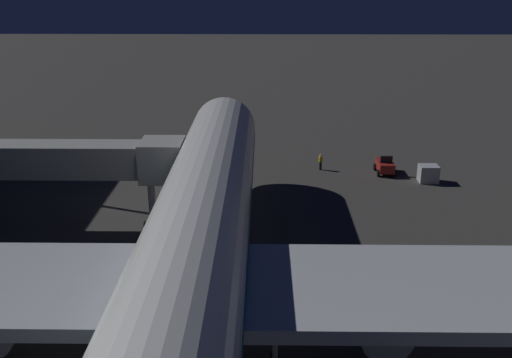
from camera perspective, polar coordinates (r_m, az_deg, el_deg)
ground_plane at (r=38.58m, az=-4.76°, el=-10.48°), size 320.00×320.00×0.00m
airliner_at_gate at (r=28.04m, az=-6.80°, el=-9.83°), size 54.00×62.68×20.04m
jet_bridge at (r=47.51m, az=-19.47°, el=1.77°), size 24.08×3.40×7.19m
baggage_tug_spare at (r=60.35m, az=12.41°, el=1.25°), size 1.86×2.79×1.95m
baggage_container_near_belt at (r=58.93m, az=16.37°, el=0.50°), size 1.79×1.50×1.65m
ground_crew_walking_aft at (r=60.31m, az=6.28°, el=1.74°), size 0.40×0.40×1.70m
traffic_cone_nose_port at (r=57.62m, az=-0.66°, el=0.31°), size 0.36×0.36×0.55m
traffic_cone_nose_starboard at (r=57.89m, az=-5.02°, el=0.33°), size 0.36×0.36×0.55m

